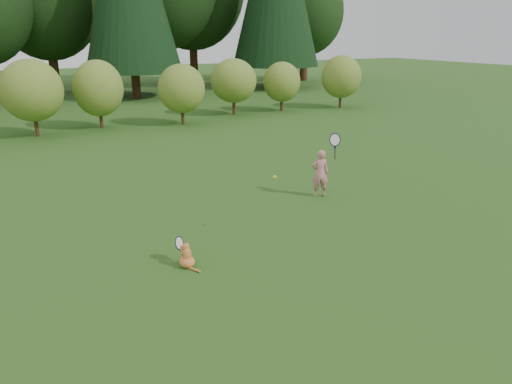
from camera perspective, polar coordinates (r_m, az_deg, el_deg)
ground at (r=9.57m, az=1.24°, el=-5.47°), size 100.00×100.00×0.00m
shrub_row at (r=21.21m, az=-16.70°, el=10.71°), size 28.00×3.00×2.80m
child at (r=11.98m, az=7.39°, el=2.28°), size 0.69×0.49×1.71m
cat at (r=8.53m, az=-7.96°, el=-7.04°), size 0.31×0.61×0.59m
tennis_ball at (r=9.39m, az=2.13°, el=1.74°), size 0.07×0.07×0.07m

